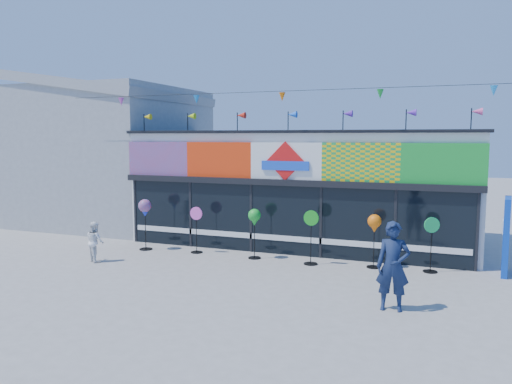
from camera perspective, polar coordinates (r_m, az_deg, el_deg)
The scene contains 12 objects.
ground at distance 13.57m, azimuth -1.07°, elevation -10.29°, with size 80.00×80.00×0.00m, color gray.
kite_shop at distance 18.74m, azimuth 5.71°, elevation 0.68°, with size 16.00×5.70×5.31m.
neighbour_building at distance 24.18m, azimuth -17.14°, elevation 4.45°, with size 8.18×7.20×6.87m.
blue_sign at distance 15.74m, azimuth 26.68°, elevation -4.52°, with size 0.28×1.11×2.20m.
spinner_0 at distance 17.52m, azimuth -12.58°, elevation -1.95°, with size 0.44×0.44×1.75m.
spinner_1 at distance 16.86m, azimuth -6.83°, elevation -4.17°, with size 0.44×0.40×1.56m.
spinner_2 at distance 15.88m, azimuth -0.18°, elevation -3.09°, with size 0.41×0.41×1.60m.
spinner_3 at distance 15.30m, azimuth 6.30°, elevation -5.01°, with size 0.47×0.43×1.67m.
spinner_4 at distance 15.17m, azimuth 13.38°, elevation -3.70°, with size 0.41×0.41×1.61m.
spinner_5 at distance 15.21m, azimuth 19.38°, elevation -5.55°, with size 0.43×0.41×1.60m.
adult_man at distance 11.66m, azimuth 15.39°, elevation -8.18°, with size 0.73×0.48×2.01m, color #152244.
child at distance 16.44m, azimuth -17.90°, elevation -5.39°, with size 0.61×0.35×1.26m, color white.
Camera 1 is at (4.86, -12.06, 3.89)m, focal length 35.00 mm.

